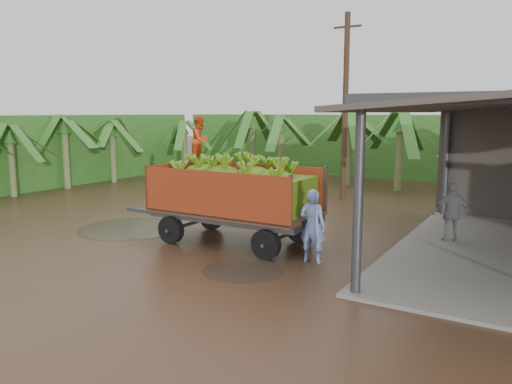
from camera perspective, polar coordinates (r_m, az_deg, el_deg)
ground at (r=16.18m, az=-2.17°, el=-4.30°), size 100.00×100.00×0.00m
hedge_north at (r=31.12m, az=10.88°, el=5.35°), size 22.00×3.00×3.60m
hedge_west at (r=28.44m, az=-21.95°, el=4.52°), size 3.00×18.00×3.60m
banana_trailer at (r=14.30m, az=-2.45°, el=-0.23°), size 6.62×2.32×3.64m
man_blue at (r=12.59m, az=6.46°, el=-3.87°), size 0.72×0.50×1.87m
man_grey at (r=15.31m, az=21.51°, el=-2.28°), size 1.14×0.79×1.79m
utility_pole at (r=21.87m, az=10.16°, el=9.57°), size 1.20×0.24×7.85m
banana_plants at (r=24.03m, az=-1.94°, el=4.62°), size 24.50×20.76×4.19m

